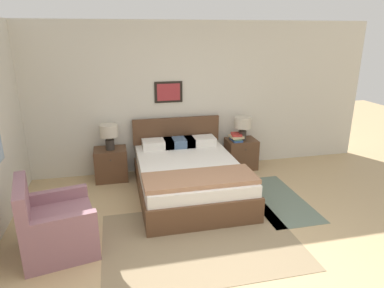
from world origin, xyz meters
TOP-DOWN VIEW (x-y plane):
  - ground_plane at (0.00, 0.00)m, footprint 16.00×16.00m
  - wall_back at (-0.00, 3.10)m, footprint 7.34×0.09m
  - area_rug_main at (-0.10, 0.70)m, footprint 2.33×1.69m
  - area_rug_bedside at (1.28, 1.48)m, footprint 0.78×1.60m
  - bed at (0.03, 1.98)m, footprint 1.54×2.12m
  - armchair at (-1.76, 0.89)m, footprint 0.92×0.94m
  - nightstand_near_window at (-1.13, 2.80)m, footprint 0.54×0.45m
  - nightstand_by_door at (1.20, 2.80)m, footprint 0.54×0.45m
  - table_lamp_near_window at (-1.13, 2.78)m, footprint 0.30×0.30m
  - table_lamp_by_door at (1.20, 2.78)m, footprint 0.30×0.30m
  - book_thick_bottom at (1.08, 2.76)m, footprint 0.17×0.27m
  - book_hardcover_middle at (1.08, 2.76)m, footprint 0.15×0.22m
  - book_novel_upper at (1.08, 2.76)m, footprint 0.23×0.25m
  - book_slim_near_top at (1.08, 2.76)m, footprint 0.21×0.24m

SIDE VIEW (x-z plane):
  - ground_plane at x=0.00m, z-range 0.00..0.00m
  - area_rug_main at x=-0.10m, z-range 0.00..0.01m
  - area_rug_bedside at x=1.28m, z-range 0.00..0.01m
  - nightstand_near_window at x=-1.13m, z-range 0.00..0.55m
  - nightstand_by_door at x=1.20m, z-range 0.00..0.55m
  - bed at x=0.03m, z-range -0.20..0.78m
  - armchair at x=-1.76m, z-range -0.14..0.75m
  - book_thick_bottom at x=1.08m, z-range 0.55..0.58m
  - book_hardcover_middle at x=1.08m, z-range 0.58..0.60m
  - book_novel_upper at x=1.08m, z-range 0.60..0.65m
  - book_slim_near_top at x=1.08m, z-range 0.65..0.68m
  - table_lamp_near_window at x=-1.13m, z-range 0.62..1.05m
  - table_lamp_by_door at x=1.20m, z-range 0.62..1.05m
  - wall_back at x=0.00m, z-range 0.00..2.60m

